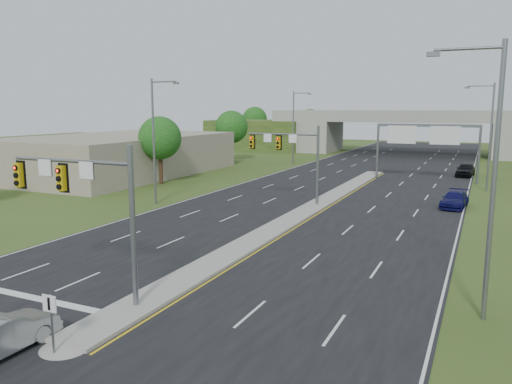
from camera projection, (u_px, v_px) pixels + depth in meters
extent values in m
plane|color=#304117|center=(136.00, 308.00, 21.33)|extent=(240.00, 240.00, 0.00)
cube|color=black|center=(346.00, 189.00, 52.68)|extent=(24.00, 160.00, 0.02)
cube|color=gray|center=(309.00, 209.00, 41.92)|extent=(2.00, 54.00, 0.16)
cone|color=gray|center=(65.00, 346.00, 17.73)|extent=(2.00, 2.00, 0.16)
cube|color=gold|center=(297.00, 209.00, 42.40)|extent=(0.12, 54.00, 0.01)
cube|color=gold|center=(323.00, 211.00, 41.45)|extent=(0.12, 54.00, 0.01)
cube|color=silver|center=(246.00, 182.00, 57.55)|extent=(0.12, 160.00, 0.01)
cube|color=silver|center=(467.00, 197.00, 47.81)|extent=(0.12, 160.00, 0.01)
cube|color=silver|center=(9.00, 292.00, 23.11)|extent=(10.50, 0.50, 0.01)
cylinder|color=slate|center=(133.00, 229.00, 20.75)|extent=(0.24, 0.24, 7.00)
cylinder|color=slate|center=(70.00, 161.00, 21.65)|extent=(6.50, 0.16, 0.16)
cube|color=gold|center=(61.00, 178.00, 21.68)|extent=(0.35, 0.25, 1.10)
cube|color=gold|center=(19.00, 175.00, 22.75)|extent=(0.35, 0.25, 1.10)
cube|color=black|center=(64.00, 178.00, 21.80)|extent=(0.55, 0.04, 1.30)
cube|color=black|center=(21.00, 175.00, 22.88)|extent=(0.55, 0.04, 1.30)
sphere|color=#FF0C05|center=(58.00, 171.00, 21.51)|extent=(0.20, 0.20, 0.20)
sphere|color=#FF0C05|center=(16.00, 168.00, 22.58)|extent=(0.20, 0.20, 0.20)
cube|color=white|center=(45.00, 168.00, 22.20)|extent=(0.75, 0.04, 0.75)
cube|color=white|center=(86.00, 170.00, 21.21)|extent=(0.75, 0.04, 0.75)
cylinder|color=slate|center=(318.00, 166.00, 43.14)|extent=(0.24, 0.24, 7.00)
cylinder|color=slate|center=(283.00, 134.00, 44.04)|extent=(6.50, 0.16, 0.16)
cube|color=gold|center=(278.00, 143.00, 44.07)|extent=(0.35, 0.25, 1.10)
cube|color=gold|center=(252.00, 142.00, 45.14)|extent=(0.35, 0.25, 1.10)
cube|color=black|center=(279.00, 143.00, 44.20)|extent=(0.55, 0.04, 1.30)
cube|color=black|center=(252.00, 142.00, 45.27)|extent=(0.55, 0.04, 1.30)
sphere|color=#FF0C05|center=(278.00, 139.00, 43.90)|extent=(0.20, 0.20, 0.20)
sphere|color=#FF0C05|center=(251.00, 138.00, 44.97)|extent=(0.20, 0.20, 0.20)
cube|color=white|center=(268.00, 138.00, 44.60)|extent=(0.75, 0.04, 0.75)
cube|color=white|center=(293.00, 139.00, 43.60)|extent=(0.75, 0.04, 0.75)
cylinder|color=slate|center=(52.00, 325.00, 17.12)|extent=(0.08, 0.08, 2.20)
cube|color=white|center=(49.00, 304.00, 16.94)|extent=(0.60, 0.04, 0.60)
cube|color=black|center=(49.00, 304.00, 16.91)|extent=(0.10, 0.02, 0.45)
cylinder|color=slate|center=(378.00, 151.00, 60.60)|extent=(0.28, 0.28, 6.60)
cylinder|color=slate|center=(479.00, 155.00, 55.93)|extent=(0.28, 0.28, 6.60)
cube|color=slate|center=(428.00, 125.00, 57.73)|extent=(11.50, 0.35, 0.35)
cube|color=#0D5D29|center=(402.00, 135.00, 58.91)|extent=(3.20, 0.08, 2.00)
cube|color=#0D5D29|center=(445.00, 135.00, 56.93)|extent=(3.20, 0.08, 2.00)
cube|color=silver|center=(402.00, 135.00, 58.87)|extent=(3.30, 0.03, 2.10)
cube|color=silver|center=(445.00, 135.00, 56.89)|extent=(3.30, 0.03, 2.10)
cube|color=gray|center=(321.00, 136.00, 99.51)|extent=(6.00, 12.00, 6.00)
cube|color=gray|center=(511.00, 141.00, 85.48)|extent=(6.00, 12.00, 6.00)
cube|color=#304117|center=(261.00, 135.00, 104.87)|extent=(20.00, 14.00, 6.00)
cube|color=gray|center=(410.00, 119.00, 91.89)|extent=(50.00, 12.00, 1.20)
cube|color=gray|center=(405.00, 113.00, 86.52)|extent=(50.00, 0.40, 0.90)
cube|color=gray|center=(414.00, 113.00, 96.91)|extent=(50.00, 0.40, 0.90)
cylinder|color=slate|center=(154.00, 142.00, 43.90)|extent=(0.20, 0.20, 11.00)
cylinder|color=slate|center=(164.00, 82.00, 42.53)|extent=(2.50, 0.12, 0.12)
cube|color=slate|center=(176.00, 83.00, 42.04)|extent=(0.50, 0.25, 0.18)
cylinder|color=slate|center=(293.00, 128.00, 75.25)|extent=(0.20, 0.20, 11.00)
cylinder|color=slate|center=(302.00, 93.00, 73.88)|extent=(2.50, 0.12, 0.12)
cube|color=slate|center=(310.00, 94.00, 73.39)|extent=(0.50, 0.25, 0.18)
cylinder|color=slate|center=(494.00, 186.00, 19.33)|extent=(0.20, 0.20, 11.00)
cylinder|color=slate|center=(468.00, 49.00, 18.98)|extent=(2.50, 0.12, 0.12)
cube|color=slate|center=(433.00, 54.00, 19.52)|extent=(0.50, 0.25, 0.18)
cylinder|color=slate|center=(490.00, 138.00, 50.68)|extent=(0.20, 0.20, 11.00)
cylinder|color=slate|center=(481.00, 86.00, 50.33)|extent=(2.50, 0.12, 0.12)
cube|color=slate|center=(467.00, 88.00, 50.87)|extent=(0.50, 0.25, 0.18)
cylinder|color=#382316|center=(161.00, 166.00, 56.12)|extent=(0.44, 0.44, 4.00)
sphere|color=#134713|center=(160.00, 138.00, 55.59)|extent=(4.80, 4.80, 4.80)
cylinder|color=#382316|center=(232.00, 148.00, 80.15)|extent=(0.44, 0.44, 4.25)
sphere|color=#134713|center=(232.00, 127.00, 79.58)|extent=(5.20, 5.20, 5.20)
cylinder|color=#382316|center=(255.00, 134.00, 120.83)|extent=(0.44, 0.44, 4.50)
sphere|color=#134713|center=(255.00, 119.00, 120.24)|extent=(6.00, 6.00, 6.00)
cylinder|color=#382316|center=(310.00, 136.00, 115.08)|extent=(0.44, 0.44, 4.25)
sphere|color=#134713|center=(310.00, 121.00, 114.51)|extent=(5.60, 5.60, 5.60)
cube|color=gray|center=(119.00, 155.00, 64.65)|extent=(18.00, 30.00, 5.00)
imported|color=#0B0C45|center=(455.00, 200.00, 42.92)|extent=(2.35, 4.88, 1.37)
imported|color=black|center=(465.00, 170.00, 62.69)|extent=(2.35, 4.99, 1.65)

